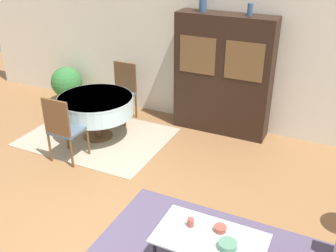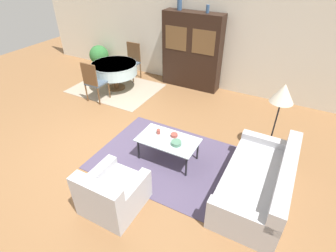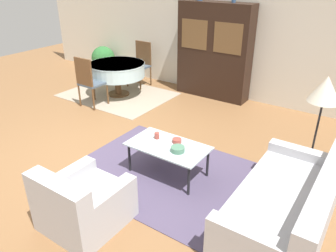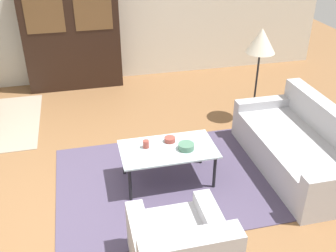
# 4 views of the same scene
# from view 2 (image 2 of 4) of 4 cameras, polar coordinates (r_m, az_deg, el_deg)

# --- Properties ---
(ground_plane) EXTENTS (14.00, 14.00, 0.00)m
(ground_plane) POSITION_cam_2_polar(r_m,az_deg,el_deg) (5.38, -12.73, -4.57)
(ground_plane) COLOR brown
(wall_back) EXTENTS (10.00, 0.06, 2.70)m
(wall_back) POSITION_cam_2_polar(r_m,az_deg,el_deg) (7.56, 4.25, 19.23)
(wall_back) COLOR beige
(wall_back) RESTS_ON ground_plane
(area_rug) EXTENTS (2.60, 1.96, 0.01)m
(area_rug) POSITION_cam_2_polar(r_m,az_deg,el_deg) (4.99, -0.11, -7.14)
(area_rug) COLOR #4C425B
(area_rug) RESTS_ON ground_plane
(dining_rug) EXTENTS (2.32, 1.75, 0.01)m
(dining_rug) POSITION_cam_2_polar(r_m,az_deg,el_deg) (7.65, -11.24, 8.08)
(dining_rug) COLOR gray
(dining_rug) RESTS_ON ground_plane
(couch) EXTENTS (0.94, 1.91, 0.77)m
(couch) POSITION_cam_2_polar(r_m,az_deg,el_deg) (4.41, 19.25, -11.60)
(couch) COLOR #B2B2B7
(couch) RESTS_ON ground_plane
(armchair) EXTENTS (0.81, 0.85, 0.75)m
(armchair) POSITION_cam_2_polar(r_m,az_deg,el_deg) (4.10, -12.09, -14.20)
(armchair) COLOR #B2B2B7
(armchair) RESTS_ON ground_plane
(coffee_table) EXTENTS (1.09, 0.62, 0.45)m
(coffee_table) POSITION_cam_2_polar(r_m,az_deg,el_deg) (4.73, -0.00, -3.34)
(coffee_table) COLOR black
(coffee_table) RESTS_ON area_rug
(display_cabinet) EXTENTS (1.60, 0.42, 2.00)m
(display_cabinet) POSITION_cam_2_polar(r_m,az_deg,el_deg) (7.34, 5.22, 15.87)
(display_cabinet) COLOR black
(display_cabinet) RESTS_ON ground_plane
(dining_table) EXTENTS (1.23, 1.23, 0.72)m
(dining_table) POSITION_cam_2_polar(r_m,az_deg,el_deg) (7.42, -11.59, 12.09)
(dining_table) COLOR brown
(dining_table) RESTS_ON dining_rug
(dining_chair_near) EXTENTS (0.44, 0.44, 1.03)m
(dining_chair_near) POSITION_cam_2_polar(r_m,az_deg,el_deg) (6.85, -15.93, 9.57)
(dining_chair_near) COLOR brown
(dining_chair_near) RESTS_ON dining_rug
(dining_chair_far) EXTENTS (0.44, 0.44, 1.03)m
(dining_chair_far) POSITION_cam_2_polar(r_m,az_deg,el_deg) (8.04, -7.83, 14.21)
(dining_chair_far) COLOR brown
(dining_chair_far) RESTS_ON dining_rug
(floor_lamp) EXTENTS (0.41, 0.41, 1.41)m
(floor_lamp) POSITION_cam_2_polar(r_m,az_deg,el_deg) (4.97, 23.69, 6.09)
(floor_lamp) COLOR black
(floor_lamp) RESTS_ON ground_plane
(cup) EXTENTS (0.07, 0.07, 0.09)m
(cup) POSITION_cam_2_polar(r_m,az_deg,el_deg) (4.82, -2.10, -1.22)
(cup) COLOR #9E4238
(cup) RESTS_ON coffee_table
(bowl) EXTENTS (0.18, 0.18, 0.07)m
(bowl) POSITION_cam_2_polar(r_m,az_deg,el_deg) (4.57, 1.81, -3.72)
(bowl) COLOR #4C7A60
(bowl) RESTS_ON coffee_table
(bowl_small) EXTENTS (0.13, 0.13, 0.06)m
(bowl_small) POSITION_cam_2_polar(r_m,az_deg,el_deg) (4.77, 1.35, -1.99)
(bowl_small) COLOR #9E4238
(bowl_small) RESTS_ON coffee_table
(vase_tall) EXTENTS (0.12, 0.12, 0.32)m
(vase_tall) POSITION_cam_2_polar(r_m,az_deg,el_deg) (7.22, 2.53, 25.16)
(vase_tall) COLOR #33517A
(vase_tall) RESTS_ON display_cabinet
(vase_short) EXTENTS (0.08, 0.08, 0.18)m
(vase_short) POSITION_cam_2_polar(r_m,az_deg,el_deg) (6.94, 8.63, 23.90)
(vase_short) COLOR #33517A
(vase_short) RESTS_ON display_cabinet
(potted_plant) EXTENTS (0.61, 0.61, 0.75)m
(potted_plant) POSITION_cam_2_polar(r_m,az_deg,el_deg) (9.04, -14.75, 14.56)
(potted_plant) COLOR #4C4C51
(potted_plant) RESTS_ON ground_plane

